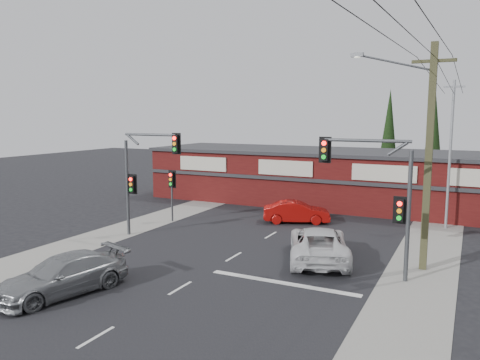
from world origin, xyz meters
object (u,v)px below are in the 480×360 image
at_px(shop_building, 315,176).
at_px(utility_pole, 426,150).
at_px(red_sedan, 296,212).
at_px(white_suv, 319,244).
at_px(silver_suv, 63,275).

height_order(shop_building, utility_pole, utility_pole).
bearing_deg(shop_building, red_sedan, -81.00).
bearing_deg(shop_building, utility_pole, -56.24).
xyz_separation_m(red_sedan, shop_building, (-1.22, 7.70, 1.43)).
distance_m(red_sedan, utility_pole, 11.31).
xyz_separation_m(white_suv, utility_pole, (4.50, 0.75, 4.60)).
bearing_deg(silver_suv, shop_building, 98.54).
bearing_deg(white_suv, silver_suv, 28.83).
bearing_deg(utility_pole, shop_building, 123.76).
relative_size(white_suv, utility_pole, 0.58).
relative_size(white_suv, red_sedan, 1.35).
bearing_deg(white_suv, utility_pole, 169.81).
relative_size(white_suv, silver_suv, 1.12).
distance_m(white_suv, utility_pole, 6.48).
bearing_deg(white_suv, red_sedan, -82.40).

